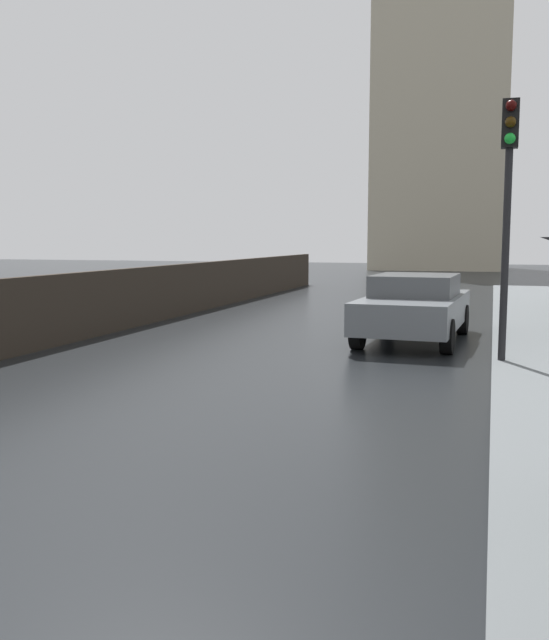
# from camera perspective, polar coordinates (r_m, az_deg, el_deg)

# --- Properties ---
(car_grey_mid_road) EXTENTS (2.09, 4.53, 1.38)m
(car_grey_mid_road) POSITION_cam_1_polar(r_m,az_deg,el_deg) (14.77, 11.35, 1.11)
(car_grey_mid_road) COLOR slate
(car_grey_mid_road) RESTS_ON ground
(traffic_light) EXTENTS (0.26, 0.39, 4.16)m
(traffic_light) POSITION_cam_1_polar(r_m,az_deg,el_deg) (11.92, 18.51, 10.70)
(traffic_light) COLOR black
(traffic_light) RESTS_ON sidewalk_strip
(distant_tower) EXTENTS (9.11, 8.50, 22.78)m
(distant_tower) POSITION_cam_1_polar(r_m,az_deg,el_deg) (52.17, 13.38, 16.69)
(distant_tower) COLOR #B2A88E
(distant_tower) RESTS_ON ground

